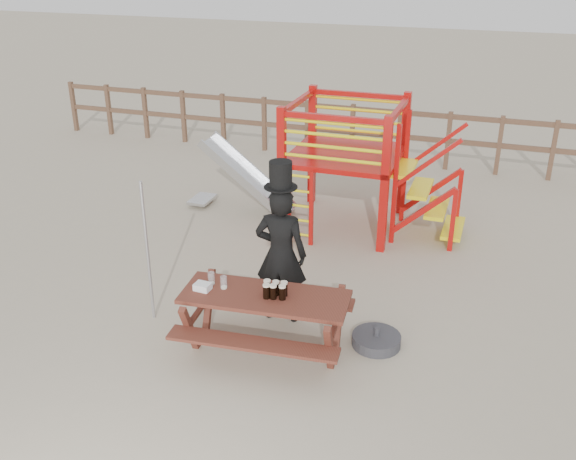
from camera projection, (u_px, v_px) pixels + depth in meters
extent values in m
plane|color=tan|center=(251.00, 336.00, 7.70)|extent=(60.00, 60.00, 0.00)
cube|color=brown|center=(377.00, 111.00, 13.26)|extent=(15.00, 0.06, 0.10)
cube|color=brown|center=(375.00, 134.00, 13.47)|extent=(15.00, 0.06, 0.10)
cube|color=brown|center=(74.00, 106.00, 15.69)|extent=(0.09, 0.09, 1.20)
cube|color=brown|center=(109.00, 110.00, 15.39)|extent=(0.09, 0.09, 1.20)
cube|color=brown|center=(145.00, 113.00, 15.10)|extent=(0.09, 0.09, 1.20)
cube|color=brown|center=(183.00, 117.00, 14.80)|extent=(0.09, 0.09, 1.20)
cube|color=brown|center=(223.00, 120.00, 14.51)|extent=(0.09, 0.09, 1.20)
cube|color=brown|center=(264.00, 124.00, 14.21)|extent=(0.09, 0.09, 1.20)
cube|color=brown|center=(307.00, 128.00, 13.91)|extent=(0.09, 0.09, 1.20)
cube|color=brown|center=(352.00, 132.00, 13.62)|extent=(0.09, 0.09, 1.20)
cube|color=brown|center=(399.00, 136.00, 13.32)|extent=(0.09, 0.09, 1.20)
cube|color=brown|center=(448.00, 141.00, 13.03)|extent=(0.09, 0.09, 1.20)
cube|color=brown|center=(499.00, 146.00, 12.73)|extent=(0.09, 0.09, 1.20)
cube|color=brown|center=(553.00, 151.00, 12.43)|extent=(0.09, 0.09, 1.20)
cube|color=#B50E0C|center=(282.00, 174.00, 9.85)|extent=(0.12, 0.12, 2.10)
cube|color=#B50E0C|center=(385.00, 186.00, 9.37)|extent=(0.12, 0.12, 2.10)
cube|color=#B50E0C|center=(312.00, 145.00, 11.22)|extent=(0.12, 0.12, 2.10)
cube|color=#B50E0C|center=(403.00, 154.00, 10.75)|extent=(0.12, 0.12, 2.10)
cube|color=#B50E0C|center=(346.00, 155.00, 10.24)|extent=(1.72, 1.72, 0.08)
cube|color=#B50E0C|center=(334.00, 118.00, 9.22)|extent=(1.60, 0.08, 0.08)
cube|color=#B50E0C|center=(359.00, 95.00, 10.59)|extent=(1.60, 0.08, 0.08)
cube|color=#B50E0C|center=(298.00, 102.00, 10.14)|extent=(0.08, 1.60, 0.08)
cube|color=#B50E0C|center=(399.00, 110.00, 9.67)|extent=(0.08, 1.60, 0.08)
cylinder|color=yellow|center=(333.00, 159.00, 9.47)|extent=(1.50, 0.05, 0.05)
cylinder|color=yellow|center=(358.00, 131.00, 10.85)|extent=(1.50, 0.05, 0.05)
cylinder|color=yellow|center=(333.00, 147.00, 9.40)|extent=(1.50, 0.05, 0.05)
cylinder|color=yellow|center=(358.00, 121.00, 10.78)|extent=(1.50, 0.05, 0.05)
cylinder|color=yellow|center=(333.00, 135.00, 9.32)|extent=(1.50, 0.05, 0.05)
cylinder|color=yellow|center=(359.00, 110.00, 10.70)|extent=(1.50, 0.05, 0.05)
cylinder|color=yellow|center=(334.00, 123.00, 9.25)|extent=(1.50, 0.05, 0.05)
cylinder|color=yellow|center=(359.00, 99.00, 10.63)|extent=(1.50, 0.05, 0.05)
cube|color=#B50E0C|center=(289.00, 206.00, 9.85)|extent=(0.06, 0.06, 1.20)
cube|color=#B50E0C|center=(311.00, 209.00, 9.75)|extent=(0.06, 0.06, 1.20)
cylinder|color=yellow|center=(300.00, 234.00, 9.99)|extent=(0.36, 0.04, 0.04)
cylinder|color=yellow|center=(300.00, 220.00, 9.89)|extent=(0.36, 0.04, 0.04)
cylinder|color=yellow|center=(300.00, 206.00, 9.79)|extent=(0.36, 0.04, 0.04)
cylinder|color=yellow|center=(300.00, 191.00, 9.69)|extent=(0.36, 0.04, 0.04)
cylinder|color=yellow|center=(300.00, 176.00, 9.59)|extent=(0.36, 0.04, 0.04)
cube|color=yellow|center=(404.00, 168.00, 10.00)|extent=(0.30, 0.90, 0.06)
cube|color=yellow|center=(421.00, 188.00, 10.05)|extent=(0.30, 0.90, 0.06)
cube|color=yellow|center=(437.00, 208.00, 10.09)|extent=(0.30, 0.90, 0.06)
cube|color=yellow|center=(453.00, 228.00, 10.13)|extent=(0.30, 0.90, 0.06)
cube|color=#B50E0C|center=(423.00, 211.00, 9.70)|extent=(0.95, 0.08, 0.86)
cube|color=#B50E0C|center=(431.00, 190.00, 10.47)|extent=(0.95, 0.08, 0.86)
cube|color=silver|center=(248.00, 177.00, 10.98)|extent=(1.53, 0.55, 1.21)
cube|color=silver|center=(242.00, 180.00, 10.73)|extent=(1.58, 0.04, 1.28)
cube|color=silver|center=(254.00, 170.00, 11.20)|extent=(1.58, 0.04, 1.28)
cube|color=silver|center=(202.00, 199.00, 11.46)|extent=(0.35, 0.55, 0.05)
cube|color=maroon|center=(265.00, 297.00, 7.16)|extent=(1.93, 0.87, 0.05)
cube|color=maroon|center=(252.00, 344.00, 6.82)|extent=(1.89, 0.43, 0.04)
cube|color=maroon|center=(277.00, 296.00, 7.74)|extent=(1.89, 0.43, 0.04)
cube|color=maroon|center=(200.00, 316.00, 7.49)|extent=(0.18, 1.13, 0.68)
cube|color=maroon|center=(334.00, 334.00, 7.14)|extent=(0.18, 1.13, 0.68)
imported|color=black|center=(281.00, 255.00, 7.74)|extent=(0.67, 0.47, 1.74)
cube|color=#0D9139|center=(284.00, 234.00, 7.78)|extent=(0.07, 0.03, 0.41)
cylinder|color=black|center=(281.00, 187.00, 7.38)|extent=(0.39, 0.39, 0.01)
cylinder|color=black|center=(281.00, 174.00, 7.31)|extent=(0.27, 0.27, 0.30)
cube|color=white|center=(283.00, 161.00, 7.39)|extent=(0.14, 0.02, 0.03)
cylinder|color=#B2B2B7|center=(148.00, 253.00, 7.70)|extent=(0.04, 0.04, 1.82)
cylinder|color=#343439|center=(376.00, 340.00, 7.51)|extent=(0.57, 0.57, 0.13)
cylinder|color=#343439|center=(377.00, 331.00, 7.45)|extent=(0.07, 0.07, 0.11)
cube|color=white|center=(203.00, 287.00, 7.24)|extent=(0.19, 0.15, 0.08)
cylinder|color=black|center=(266.00, 292.00, 7.06)|extent=(0.08, 0.08, 0.15)
cylinder|color=beige|center=(266.00, 285.00, 7.03)|extent=(0.08, 0.08, 0.02)
cylinder|color=black|center=(273.00, 293.00, 7.05)|extent=(0.08, 0.08, 0.15)
cylinder|color=beige|center=(273.00, 286.00, 7.02)|extent=(0.08, 0.08, 0.02)
cylinder|color=black|center=(282.00, 293.00, 7.04)|extent=(0.08, 0.08, 0.15)
cylinder|color=beige|center=(282.00, 286.00, 7.00)|extent=(0.08, 0.08, 0.02)
cylinder|color=black|center=(267.00, 288.00, 7.15)|extent=(0.08, 0.08, 0.15)
cylinder|color=beige|center=(267.00, 281.00, 7.11)|extent=(0.08, 0.08, 0.02)
cylinder|color=black|center=(276.00, 289.00, 7.13)|extent=(0.08, 0.08, 0.15)
cylinder|color=beige|center=(276.00, 282.00, 7.09)|extent=(0.08, 0.08, 0.02)
cylinder|color=black|center=(284.00, 290.00, 7.11)|extent=(0.08, 0.08, 0.15)
cylinder|color=beige|center=(284.00, 283.00, 7.08)|extent=(0.08, 0.08, 0.02)
cylinder|color=silver|center=(224.00, 282.00, 7.26)|extent=(0.08, 0.08, 0.15)
cylinder|color=beige|center=(224.00, 287.00, 7.29)|extent=(0.07, 0.07, 0.02)
cylinder|color=silver|center=(211.00, 278.00, 7.35)|extent=(0.08, 0.08, 0.15)
cylinder|color=beige|center=(212.00, 283.00, 7.38)|extent=(0.07, 0.07, 0.02)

